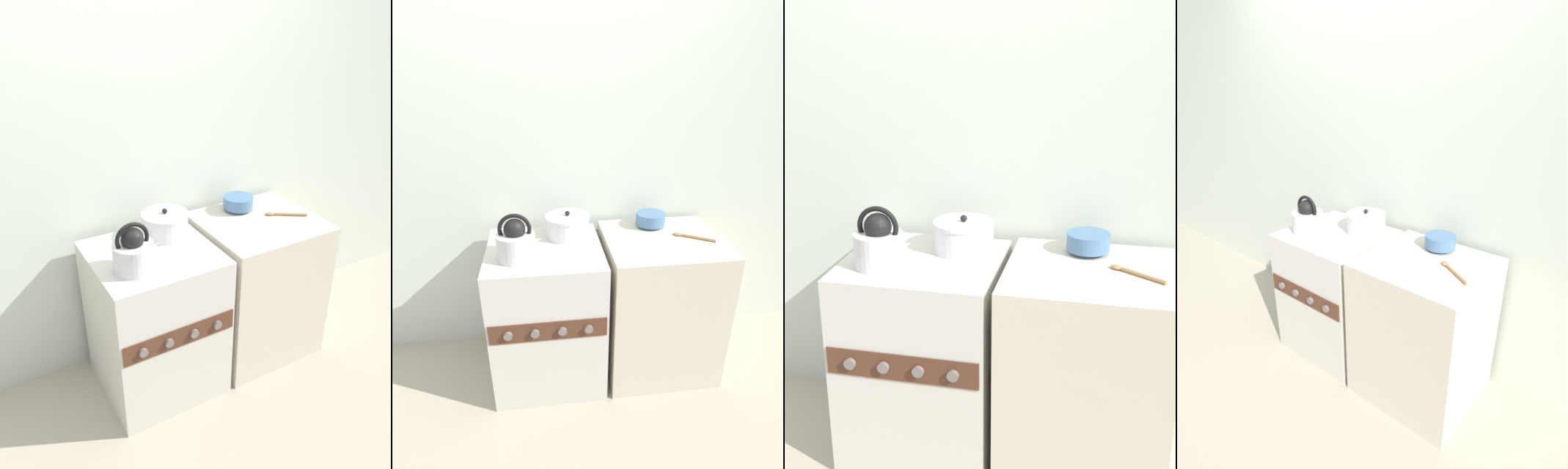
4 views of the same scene
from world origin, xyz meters
TOP-DOWN VIEW (x-y plane):
  - ground_plane at (0.00, 0.00)m, footprint 12.00×12.00m
  - wall_back at (0.00, 0.68)m, footprint 7.00×0.06m
  - stove at (0.00, 0.30)m, footprint 0.62×0.62m
  - counter at (0.67, 0.30)m, footprint 0.65×0.61m
  - kettle at (-0.14, 0.19)m, footprint 0.24×0.19m
  - cooking_pot at (0.14, 0.43)m, footprint 0.25×0.25m
  - enamel_bowl at (0.64, 0.48)m, footprint 0.17×0.17m
  - wooden_spoon at (0.82, 0.29)m, footprint 0.21×0.15m

SIDE VIEW (x-z plane):
  - ground_plane at x=0.00m, z-range 0.00..0.00m
  - stove at x=0.00m, z-range 0.00..0.85m
  - counter at x=0.67m, z-range 0.00..0.86m
  - wooden_spoon at x=0.82m, z-range 0.86..0.88m
  - enamel_bowl at x=0.64m, z-range 0.87..0.96m
  - cooking_pot at x=0.14m, z-range 0.84..1.00m
  - kettle at x=-0.14m, z-range 0.82..1.07m
  - wall_back at x=0.00m, z-range 0.00..2.50m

